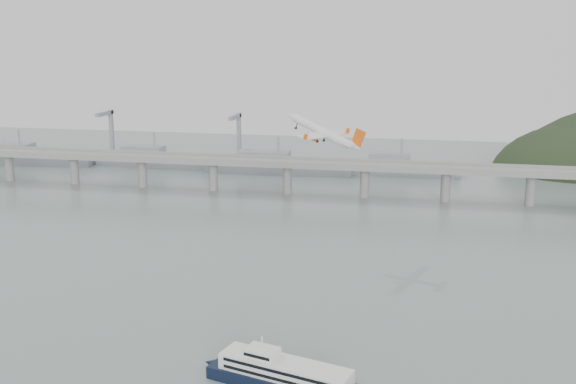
# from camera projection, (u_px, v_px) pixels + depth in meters

# --- Properties ---
(ground) EXTENTS (900.00, 900.00, 0.00)m
(ground) POSITION_uv_depth(u_px,v_px,m) (257.00, 324.00, 240.68)
(ground) COLOR slate
(ground) RESTS_ON ground
(bridge) EXTENTS (800.00, 22.00, 23.90)m
(bridge) POSITION_uv_depth(u_px,v_px,m) (332.00, 169.00, 427.61)
(bridge) COLOR gray
(bridge) RESTS_ON ground
(distant_fleet) EXTENTS (453.00, 60.90, 40.00)m
(distant_fleet) POSITION_uv_depth(u_px,v_px,m) (146.00, 159.00, 522.21)
(distant_fleet) COLOR gray
(distant_fleet) RESTS_ON ground
(ferry) EXTENTS (76.90, 29.43, 14.81)m
(ferry) POSITION_uv_depth(u_px,v_px,m) (285.00, 376.00, 196.42)
(ferry) COLOR black
(ferry) RESTS_ON ground
(airliner) EXTENTS (39.22, 36.98, 16.74)m
(airliner) POSITION_uv_depth(u_px,v_px,m) (323.00, 132.00, 301.48)
(airliner) COLOR silver
(airliner) RESTS_ON ground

